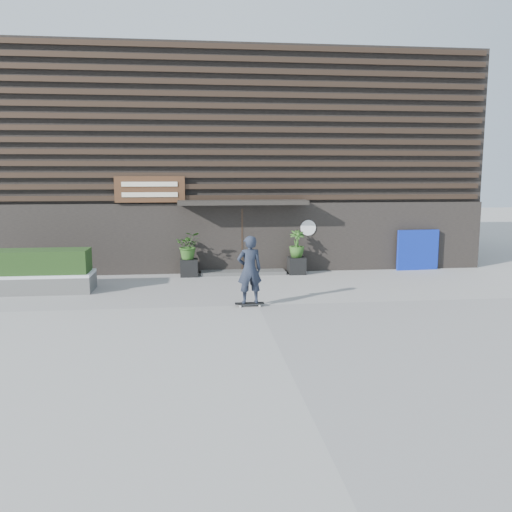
{
  "coord_description": "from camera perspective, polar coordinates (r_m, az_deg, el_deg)",
  "views": [
    {
      "loc": [
        -1.64,
        -13.93,
        3.51
      ],
      "look_at": [
        0.13,
        1.61,
        1.1
      ],
      "focal_mm": 37.24,
      "sensor_mm": 36.0,
      "label": 1
    }
  ],
  "objects": [
    {
      "name": "raised_bed",
      "position": [
        17.35,
        -22.76,
        -2.76
      ],
      "size": [
        3.5,
        1.2,
        0.5
      ],
      "primitive_type": "cube",
      "color": "#50504D",
      "rests_on": "ground"
    },
    {
      "name": "snow_layer",
      "position": [
        17.3,
        -22.82,
        -1.82
      ],
      "size": [
        3.5,
        1.2,
        0.08
      ],
      "primitive_type": "cube",
      "color": "white",
      "rests_on": "raised_bed"
    },
    {
      "name": "hedge",
      "position": [
        17.24,
        -22.89,
        -0.55
      ],
      "size": [
        3.3,
        1.0,
        0.7
      ],
      "primitive_type": "cube",
      "color": "#1A3413",
      "rests_on": "snow_layer"
    },
    {
      "name": "bamboo_left",
      "position": [
        18.49,
        -7.24,
        1.13
      ],
      "size": [
        0.86,
        0.75,
        0.96
      ],
      "primitive_type": "imported",
      "color": "#2D591E",
      "rests_on": "planter_pot_left"
    },
    {
      "name": "skateboarder",
      "position": [
        14.11,
        -0.7,
        -1.49
      ],
      "size": [
        0.78,
        0.51,
        1.92
      ],
      "color": "black",
      "rests_on": "ground"
    },
    {
      "name": "planter_pot_right",
      "position": [
        18.94,
        4.38,
        -1.03
      ],
      "size": [
        0.6,
        0.6,
        0.6
      ],
      "primitive_type": "cube",
      "color": "black",
      "rests_on": "ground"
    },
    {
      "name": "planter_pot_left",
      "position": [
        18.61,
        -7.19,
        -1.25
      ],
      "size": [
        0.6,
        0.6,
        0.6
      ],
      "primitive_type": "cube",
      "color": "black",
      "rests_on": "ground"
    },
    {
      "name": "bamboo_right",
      "position": [
        18.83,
        4.4,
        1.31
      ],
      "size": [
        0.54,
        0.54,
        0.96
      ],
      "primitive_type": "imported",
      "color": "#2D591E",
      "rests_on": "planter_pot_right"
    },
    {
      "name": "building",
      "position": [
        23.95,
        -2.6,
        9.89
      ],
      "size": [
        18.0,
        11.0,
        8.0
      ],
      "color": "black",
      "rests_on": "ground"
    },
    {
      "name": "ground",
      "position": [
        14.46,
        0.22,
        -5.29
      ],
      "size": [
        80.0,
        80.0,
        0.0
      ],
      "primitive_type": "plane",
      "color": "#9A9792",
      "rests_on": "ground"
    },
    {
      "name": "entrance_step",
      "position": [
        18.92,
        -1.41,
        -1.75
      ],
      "size": [
        3.0,
        0.8,
        0.12
      ],
      "primitive_type": "cube",
      "color": "#454542",
      "rests_on": "ground"
    },
    {
      "name": "blue_tarp",
      "position": [
        20.52,
        16.97,
        0.63
      ],
      "size": [
        1.59,
        0.23,
        1.49
      ],
      "primitive_type": "cube",
      "rotation": [
        0.0,
        0.0,
        0.07
      ],
      "color": "#0B2098",
      "rests_on": "ground"
    }
  ]
}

